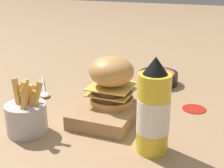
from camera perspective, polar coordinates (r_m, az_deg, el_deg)
name	(u,v)px	position (r m, az deg, el deg)	size (l,w,h in m)	color
ground_plane	(95,110)	(0.88, -3.15, -4.68)	(6.00, 6.00, 0.00)	#9E7A56
serving_board	(112,108)	(0.85, 0.00, -4.35)	(0.26, 0.15, 0.04)	#A37A51
burger	(111,80)	(0.81, -0.10, 0.72)	(0.12, 0.12, 0.13)	tan
ketchup_bottle	(153,111)	(0.65, 7.58, -4.88)	(0.07, 0.07, 0.21)	yellow
fries_basket	(27,117)	(0.77, -15.35, -5.79)	(0.10, 0.10, 0.14)	#B7B7BC
side_bowl	(158,77)	(1.08, 8.46, 1.19)	(0.13, 0.13, 0.04)	black
spoon	(44,92)	(1.01, -12.26, -1.35)	(0.16, 0.13, 0.01)	silver
ketchup_puddle	(194,109)	(0.91, 14.78, -4.39)	(0.07, 0.07, 0.00)	#B21E14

